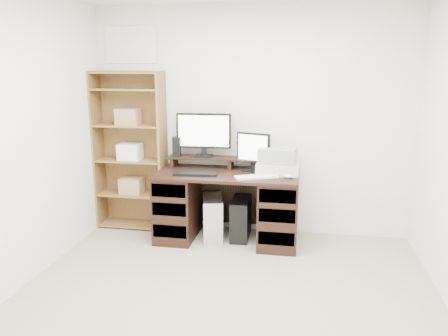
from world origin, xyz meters
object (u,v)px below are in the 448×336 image
(tower_silver, at_px, (213,217))
(tower_black, at_px, (241,218))
(monitor_wide, at_px, (204,132))
(monitor_small, at_px, (253,150))
(bookshelf, at_px, (131,150))
(printer, at_px, (277,168))
(desk, at_px, (227,205))

(tower_silver, xyz_separation_m, tower_black, (0.31, 0.05, -0.01))
(monitor_wide, distance_m, monitor_small, 0.59)
(monitor_small, distance_m, bookshelf, 1.41)
(printer, relative_size, tower_black, 0.99)
(monitor_small, bearing_deg, tower_silver, -147.40)
(printer, bearing_deg, monitor_small, 164.05)
(printer, bearing_deg, bookshelf, 174.04)
(printer, bearing_deg, tower_black, 177.80)
(monitor_wide, xyz_separation_m, bookshelf, (-0.85, -0.01, -0.22))
(bookshelf, bearing_deg, tower_silver, -10.63)
(desk, height_order, printer, printer)
(tower_black, bearing_deg, printer, -1.86)
(monitor_small, height_order, tower_black, monitor_small)
(monitor_wide, relative_size, monitor_small, 1.47)
(printer, bearing_deg, tower_silver, -177.89)
(printer, relative_size, bookshelf, 0.24)
(monitor_wide, distance_m, tower_black, 1.03)
(printer, height_order, tower_black, printer)
(desk, distance_m, monitor_small, 0.65)
(bookshelf, bearing_deg, monitor_wide, 0.90)
(desk, height_order, tower_silver, desk)
(desk, relative_size, tower_silver, 3.26)
(desk, relative_size, monitor_small, 3.65)
(monitor_wide, distance_m, bookshelf, 0.88)
(monitor_small, height_order, tower_silver, monitor_small)
(bookshelf, bearing_deg, printer, -5.07)
(monitor_small, bearing_deg, tower_black, -133.32)
(monitor_wide, bearing_deg, bookshelf, 178.21)
(desk, relative_size, tower_black, 3.38)
(desk, xyz_separation_m, monitor_wide, (-0.31, 0.23, 0.75))
(tower_silver, bearing_deg, printer, -10.22)
(monitor_wide, height_order, tower_black, monitor_wide)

